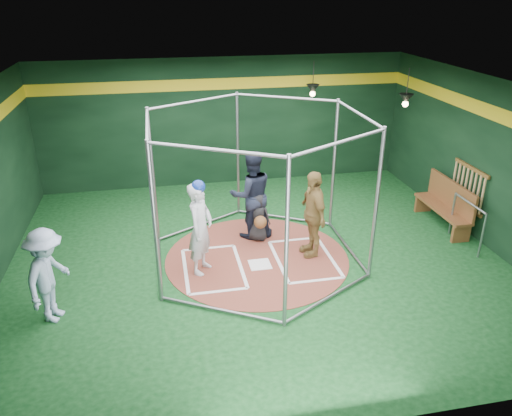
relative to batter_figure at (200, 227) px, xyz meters
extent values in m
cube|color=#0C3514|center=(1.16, 0.28, -0.97)|extent=(10.00, 9.00, 0.02)
cube|color=black|center=(1.16, 0.28, 2.54)|extent=(10.00, 9.00, 0.02)
cube|color=black|center=(1.16, 4.78, 0.79)|extent=(10.00, 0.10, 3.50)
cube|color=black|center=(1.16, -4.22, 0.79)|extent=(10.00, 0.10, 3.50)
cube|color=black|center=(6.16, 0.28, 0.79)|extent=(0.10, 9.00, 3.50)
cube|color=gold|center=(1.16, 4.75, 1.84)|extent=(10.00, 0.01, 0.30)
cube|color=gold|center=(6.13, 0.28, 1.84)|extent=(0.01, 9.00, 0.30)
cylinder|color=brown|center=(1.16, 0.28, -0.96)|extent=(3.80, 3.80, 0.01)
cube|color=white|center=(1.16, -0.02, -0.94)|extent=(0.43, 0.43, 0.01)
cube|color=white|center=(0.21, 0.88, -0.95)|extent=(1.10, 0.07, 0.01)
cube|color=white|center=(0.21, -0.82, -0.95)|extent=(1.10, 0.07, 0.01)
cube|color=white|center=(-0.34, 0.03, -0.95)|extent=(0.07, 1.70, 0.01)
cube|color=white|center=(0.76, 0.03, -0.95)|extent=(0.07, 1.70, 0.01)
cube|color=white|center=(2.11, 0.88, -0.95)|extent=(1.10, 0.07, 0.01)
cube|color=white|center=(2.11, -0.82, -0.95)|extent=(1.10, 0.07, 0.01)
cube|color=white|center=(1.56, 0.03, -0.95)|extent=(0.07, 1.70, 0.01)
cube|color=white|center=(2.66, 0.03, -0.95)|extent=(0.07, 1.70, 0.01)
cylinder|color=gray|center=(3.16, 1.43, 0.54)|extent=(0.07, 0.07, 3.00)
cylinder|color=gray|center=(1.16, 2.58, 0.54)|extent=(0.07, 0.07, 3.00)
cylinder|color=gray|center=(-0.83, 1.43, 0.54)|extent=(0.07, 0.07, 3.00)
cylinder|color=gray|center=(-0.83, -0.87, 0.54)|extent=(0.07, 0.07, 3.00)
cylinder|color=gray|center=(1.16, -2.02, 0.54)|extent=(0.07, 0.07, 3.00)
cylinder|color=gray|center=(3.16, -0.87, 0.54)|extent=(0.07, 0.07, 3.00)
cylinder|color=gray|center=(2.16, 2.00, 1.99)|extent=(2.02, 1.20, 0.06)
cylinder|color=gray|center=(2.16, 2.00, -0.91)|extent=(2.02, 1.20, 0.06)
cylinder|color=gray|center=(0.17, 2.00, 1.99)|extent=(2.02, 1.20, 0.06)
cylinder|color=gray|center=(0.17, 2.00, -0.91)|extent=(2.02, 1.20, 0.06)
cylinder|color=gray|center=(-0.83, 0.28, 1.99)|extent=(0.06, 2.30, 0.06)
cylinder|color=gray|center=(-0.83, 0.28, -0.91)|extent=(0.06, 2.30, 0.06)
cylinder|color=gray|center=(0.17, -1.45, 1.99)|extent=(2.02, 1.20, 0.06)
cylinder|color=gray|center=(0.17, -1.45, -0.91)|extent=(2.02, 1.20, 0.06)
cylinder|color=gray|center=(2.16, -1.45, 1.99)|extent=(2.02, 1.20, 0.06)
cylinder|color=gray|center=(2.16, -1.45, -0.91)|extent=(2.02, 1.20, 0.06)
cylinder|color=gray|center=(3.16, 0.28, 1.99)|extent=(0.06, 2.30, 0.06)
cylinder|color=gray|center=(3.16, 0.28, -0.91)|extent=(0.06, 2.30, 0.06)
cube|color=brown|center=(6.10, 0.68, 0.54)|extent=(0.05, 1.25, 0.08)
cube|color=brown|center=(6.10, 0.68, -0.36)|extent=(0.05, 1.25, 0.08)
cylinder|color=tan|center=(6.08, 0.13, 0.09)|extent=(0.06, 0.06, 0.85)
cylinder|color=tan|center=(6.08, 0.29, 0.09)|extent=(0.06, 0.06, 0.85)
cylinder|color=tan|center=(6.08, 0.44, 0.09)|extent=(0.06, 0.06, 0.85)
cylinder|color=tan|center=(6.08, 0.60, 0.09)|extent=(0.06, 0.06, 0.85)
cylinder|color=tan|center=(6.08, 0.76, 0.09)|extent=(0.06, 0.06, 0.85)
cylinder|color=tan|center=(6.08, 0.91, 0.09)|extent=(0.06, 0.06, 0.85)
cylinder|color=tan|center=(6.08, 1.07, 0.09)|extent=(0.06, 0.06, 0.85)
cylinder|color=tan|center=(6.08, 1.23, 0.09)|extent=(0.06, 0.06, 0.85)
cone|color=black|center=(3.36, 3.88, 1.79)|extent=(0.34, 0.34, 0.22)
sphere|color=#FFD899|center=(3.36, 3.88, 1.66)|extent=(0.14, 0.14, 0.14)
cylinder|color=black|center=(3.36, 3.88, 2.14)|extent=(0.02, 0.02, 0.70)
cone|color=black|center=(5.16, 2.28, 1.79)|extent=(0.34, 0.34, 0.22)
sphere|color=#FFD899|center=(5.16, 2.28, 1.66)|extent=(0.14, 0.14, 0.14)
cylinder|color=black|center=(5.16, 2.28, 2.14)|extent=(0.02, 0.02, 0.70)
imported|color=silver|center=(0.00, 0.00, -0.03)|extent=(0.72, 0.80, 1.85)
sphere|color=navy|center=(0.00, 0.00, 0.84)|extent=(0.26, 0.26, 0.26)
imported|color=tan|center=(2.32, 0.24, -0.03)|extent=(0.53, 1.11, 1.84)
imported|color=black|center=(1.35, 1.08, -0.40)|extent=(0.63, 0.53, 1.10)
sphere|color=brown|center=(1.35, 0.83, -0.41)|extent=(0.28, 0.28, 0.28)
imported|color=black|center=(1.25, 1.30, 0.05)|extent=(1.03, 0.83, 1.99)
imported|color=#AFC3E7|center=(-2.61, -1.04, -0.12)|extent=(0.94, 1.23, 1.68)
cube|color=brown|center=(5.71, 0.94, -0.52)|extent=(0.44, 1.88, 0.06)
cube|color=brown|center=(5.89, 0.94, -0.18)|extent=(0.06, 1.88, 0.63)
cube|color=brown|center=(5.71, 0.10, -0.75)|extent=(0.42, 0.08, 0.42)
cube|color=brown|center=(5.71, 1.77, -0.75)|extent=(0.42, 0.08, 0.42)
cylinder|color=gray|center=(5.71, -0.59, -0.46)|extent=(0.05, 0.05, 1.00)
cylinder|color=gray|center=(5.71, 0.53, -0.46)|extent=(0.05, 0.05, 1.00)
cylinder|color=gray|center=(5.71, -0.03, 0.02)|extent=(0.05, 1.12, 0.05)
camera|label=1|loc=(-0.64, -8.60, 4.25)|focal=35.00mm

